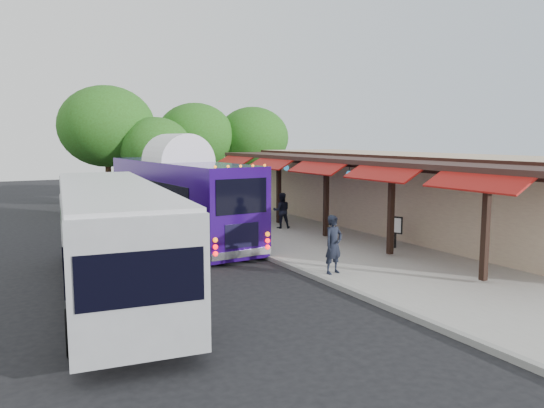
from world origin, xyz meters
TOP-DOWN VIEW (x-y plane):
  - ground at (0.00, 0.00)m, footprint 90.00×90.00m
  - sidewalk at (5.00, 4.00)m, footprint 10.00×40.00m
  - curb at (0.05, 4.00)m, footprint 0.20×40.00m
  - station_shelter at (8.38, 4.00)m, footprint 8.15×20.00m
  - coach_bus at (-1.45, 7.45)m, footprint 3.00×11.30m
  - city_bus at (-5.78, 0.50)m, footprint 3.83×11.62m
  - ped_a at (0.60, -1.01)m, footprint 0.73×0.54m
  - ped_b at (3.33, 6.94)m, footprint 0.98×0.87m
  - ped_c at (2.07, 8.03)m, footprint 1.21×0.83m
  - ped_d at (3.40, 9.32)m, footprint 1.16×0.75m
  - sign_board at (4.90, 0.99)m, footprint 0.26×0.52m
  - tree_left at (0.55, 17.37)m, footprint 4.36×4.36m
  - tree_mid at (4.12, 20.05)m, footprint 5.21×5.21m
  - tree_right at (8.24, 19.60)m, footprint 5.08×5.08m
  - tree_far at (-1.83, 19.60)m, footprint 5.87×5.87m

SIDE VIEW (x-z plane):
  - ground at x=0.00m, z-range 0.00..0.00m
  - sidewalk at x=5.00m, z-range 0.00..0.15m
  - curb at x=0.05m, z-range -0.01..0.15m
  - sign_board at x=4.90m, z-range 0.36..1.58m
  - ped_b at x=3.33m, z-range 0.15..1.80m
  - ped_d at x=3.40m, z-range 0.15..1.84m
  - ped_a at x=0.60m, z-range 0.15..1.97m
  - ped_c at x=2.07m, z-range 0.15..2.05m
  - city_bus at x=-5.78m, z-range 0.16..3.22m
  - station_shelter at x=8.38m, z-range 0.05..3.65m
  - coach_bus at x=-1.45m, z-range 0.13..3.71m
  - tree_left at x=0.55m, z-range 0.93..6.50m
  - tree_right at x=8.24m, z-range 1.08..7.58m
  - tree_mid at x=4.12m, z-range 1.11..7.79m
  - tree_far at x=-1.83m, z-range 1.26..8.77m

